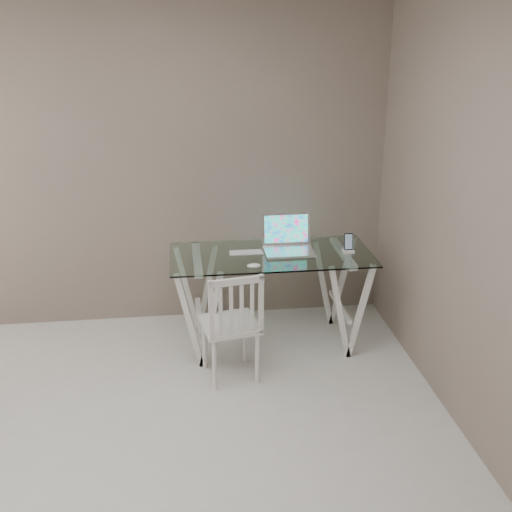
{
  "coord_description": "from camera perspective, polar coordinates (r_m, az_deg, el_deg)",
  "views": [
    {
      "loc": [
        0.32,
        -2.76,
        2.42
      ],
      "look_at": [
        0.84,
        1.36,
        0.85
      ],
      "focal_mm": 45.0,
      "sensor_mm": 36.0,
      "label": 1
    }
  ],
  "objects": [
    {
      "name": "keyboard",
      "position": [
        4.79,
        -0.92,
        0.3
      ],
      "size": [
        0.26,
        0.11,
        0.01
      ],
      "primitive_type": "cube",
      "color": "silver",
      "rests_on": "desk"
    },
    {
      "name": "chair",
      "position": [
        4.39,
        -2.11,
        -5.88
      ],
      "size": [
        0.44,
        0.44,
        0.82
      ],
      "rotation": [
        0.0,
        0.0,
        0.18
      ],
      "color": "silver",
      "rests_on": "ground"
    },
    {
      "name": "room",
      "position": [
        2.89,
        -14.64,
        5.94
      ],
      "size": [
        4.5,
        4.52,
        2.71
      ],
      "color": "beige",
      "rests_on": "ground"
    },
    {
      "name": "mouse",
      "position": [
        4.51,
        -0.19,
        -0.87
      ],
      "size": [
        0.1,
        0.06,
        0.03
      ],
      "primitive_type": "ellipsoid",
      "color": "white",
      "rests_on": "desk"
    },
    {
      "name": "laptop",
      "position": [
        4.85,
        2.85,
        1.27
      ],
      "size": [
        0.37,
        0.3,
        0.26
      ],
      "color": "silver",
      "rests_on": "desk"
    },
    {
      "name": "phone_dock",
      "position": [
        4.85,
        8.21,
        0.8
      ],
      "size": [
        0.08,
        0.08,
        0.15
      ],
      "color": "white",
      "rests_on": "desk"
    },
    {
      "name": "desk",
      "position": [
        4.91,
        1.3,
        -3.78
      ],
      "size": [
        1.5,
        0.7,
        0.75
      ],
      "color": "silver",
      "rests_on": "ground"
    }
  ]
}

